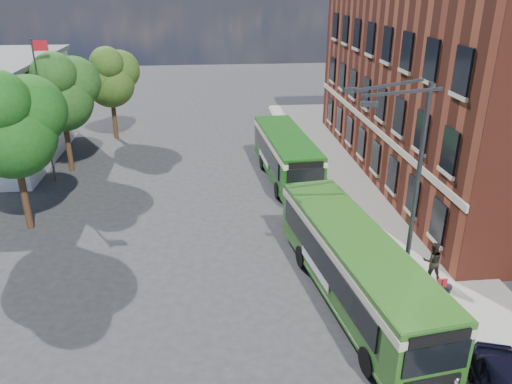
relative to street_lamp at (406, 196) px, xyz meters
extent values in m
plane|color=#2A2A2C|center=(-4.84, 2.00, -4.79)|extent=(120.00, 120.00, 0.00)
cube|color=gray|center=(2.16, 10.00, -4.72)|extent=(6.00, 48.00, 0.15)
cube|color=beige|center=(-0.89, 10.00, -4.79)|extent=(0.12, 48.00, 0.01)
cube|color=maroon|center=(9.16, 14.00, 1.21)|extent=(12.00, 26.00, 12.00)
cube|color=beige|center=(3.12, 14.00, -1.19)|extent=(0.12, 26.00, 0.35)
cylinder|color=#333537|center=(-17.34, 15.00, -0.29)|extent=(0.10, 0.10, 9.00)
cube|color=#B1141E|center=(-16.89, 15.00, 3.81)|extent=(0.90, 0.02, 0.60)
cylinder|color=#333537|center=(0.36, 0.00, -4.64)|extent=(0.44, 0.44, 0.30)
cylinder|color=#333537|center=(0.36, 0.00, -0.29)|extent=(0.18, 0.18, 9.00)
cube|color=#333537|center=(-0.87, -0.60, 4.01)|extent=(2.58, 0.46, 0.37)
cube|color=#333537|center=(-0.87, 0.60, 4.01)|extent=(2.58, 0.46, 0.37)
cube|color=#333537|center=(-2.11, -1.08, 3.76)|extent=(0.55, 0.22, 0.16)
cube|color=#333537|center=(-2.11, 1.08, 3.76)|extent=(0.55, 0.22, 0.16)
cylinder|color=#333537|center=(0.76, -2.20, -3.54)|extent=(0.08, 0.08, 2.50)
cube|color=red|center=(0.76, -2.20, -2.44)|extent=(0.35, 0.04, 0.35)
cube|color=#295D1C|center=(-1.64, 0.35, -3.02)|extent=(4.07, 11.84, 2.45)
cube|color=#295D1C|center=(-1.64, 0.35, -4.29)|extent=(4.11, 11.88, 0.14)
cube|color=black|center=(-2.95, 0.47, -2.89)|extent=(1.42, 9.72, 1.10)
cube|color=black|center=(-0.41, 0.82, -2.89)|extent=(1.42, 9.72, 1.10)
cube|color=beige|center=(-1.64, 0.35, -2.19)|extent=(4.13, 11.90, 0.32)
cube|color=#295D1C|center=(-1.64, 0.35, -1.83)|extent=(3.95, 11.72, 0.12)
cube|color=black|center=(-0.84, -5.43, -2.84)|extent=(2.14, 0.37, 1.05)
cube|color=black|center=(-0.84, -5.44, -2.09)|extent=(1.99, 0.35, 0.38)
sphere|color=silver|center=(0.00, -5.30, -3.84)|extent=(0.26, 0.26, 0.26)
cube|color=black|center=(-2.44, 6.13, -2.79)|extent=(1.99, 0.35, 0.90)
cube|color=white|center=(-3.05, 1.16, -3.64)|extent=(0.48, 3.18, 0.45)
cylinder|color=black|center=(-2.25, -3.77, -4.29)|extent=(0.41, 1.03, 1.00)
cylinder|color=black|center=(0.07, -3.45, -4.29)|extent=(0.41, 1.03, 1.00)
cylinder|color=black|center=(-3.21, 3.16, -4.29)|extent=(0.41, 1.03, 1.00)
cylinder|color=black|center=(-0.89, 3.48, -4.29)|extent=(0.41, 1.03, 1.00)
cube|color=#195213|center=(-2.25, 14.10, -3.02)|extent=(3.17, 9.89, 2.45)
cube|color=#195213|center=(-2.25, 14.10, -4.29)|extent=(3.22, 9.93, 0.14)
cube|color=black|center=(-3.55, 14.31, -2.89)|extent=(0.63, 7.92, 1.10)
cube|color=black|center=(-1.00, 14.49, -2.89)|extent=(0.63, 7.92, 1.10)
cube|color=#F3E8C8|center=(-2.25, 14.10, -2.19)|extent=(3.24, 9.95, 0.32)
cube|color=#195213|center=(-2.25, 14.10, -1.83)|extent=(3.07, 9.78, 0.12)
cube|color=black|center=(-1.91, 9.22, -2.84)|extent=(2.15, 0.23, 1.05)
cube|color=black|center=(-1.91, 9.21, -2.09)|extent=(2.00, 0.22, 0.38)
cube|color=black|center=(-1.91, 9.21, -3.84)|extent=(1.90, 0.21, 0.55)
sphere|color=silver|center=(-2.76, 9.17, -3.84)|extent=(0.26, 0.26, 0.26)
sphere|color=silver|center=(-1.06, 9.29, -3.84)|extent=(0.26, 0.26, 0.26)
cube|color=black|center=(-2.60, 18.99, -2.79)|extent=(2.00, 0.22, 0.90)
cube|color=white|center=(-3.61, 15.01, -3.64)|extent=(0.26, 3.19, 0.45)
cylinder|color=black|center=(-3.21, 10.96, -4.29)|extent=(0.35, 1.02, 1.00)
cylinder|color=black|center=(-0.87, 11.13, -4.29)|extent=(0.35, 1.02, 1.00)
cylinder|color=black|center=(-3.57, 16.09, -4.29)|extent=(0.35, 1.02, 1.00)
cylinder|color=black|center=(-1.23, 16.25, -4.29)|extent=(0.35, 1.02, 1.00)
imported|color=black|center=(1.18, -1.77, -3.70)|extent=(0.82, 0.75, 1.87)
imported|color=black|center=(2.17, 1.37, -3.77)|extent=(0.96, 0.80, 1.75)
cylinder|color=#362213|center=(-16.89, 8.41, -2.99)|extent=(0.36, 0.36, 3.61)
sphere|color=#194E15|center=(-16.89, 8.41, 0.29)|extent=(4.26, 4.26, 4.26)
sphere|color=#194E15|center=(-16.07, 9.07, 1.36)|extent=(3.61, 3.61, 3.61)
cylinder|color=#362213|center=(-16.73, 17.07, -3.06)|extent=(0.36, 0.36, 3.46)
sphere|color=#224B19|center=(-16.73, 17.07, 0.09)|extent=(4.09, 4.09, 4.09)
sphere|color=#224B19|center=(-15.94, 17.70, 1.12)|extent=(3.46, 3.46, 3.46)
sphere|color=#224B19|center=(-17.44, 16.52, 0.72)|extent=(3.15, 3.15, 3.15)
sphere|color=#224B19|center=(-16.73, 16.29, 1.90)|extent=(2.83, 2.83, 2.83)
cylinder|color=#362213|center=(-14.85, 24.49, -3.19)|extent=(0.36, 0.36, 3.20)
sphere|color=#315018|center=(-14.85, 24.49, -0.28)|extent=(3.78, 3.78, 3.78)
sphere|color=#315018|center=(-14.12, 25.07, 0.66)|extent=(3.20, 3.20, 3.20)
sphere|color=#315018|center=(-15.50, 23.98, 0.30)|extent=(2.91, 2.91, 2.91)
sphere|color=#315018|center=(-14.85, 23.77, 1.39)|extent=(2.62, 2.62, 2.62)
camera|label=1|loc=(-7.26, -16.36, 7.46)|focal=35.00mm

